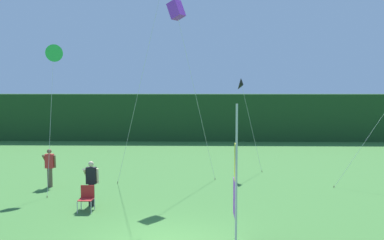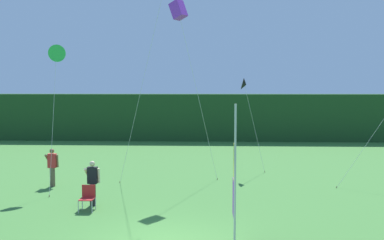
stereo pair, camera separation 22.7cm
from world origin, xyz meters
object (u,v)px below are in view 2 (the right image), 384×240
at_px(banner_flag, 234,178).
at_px(person_near_banner, 93,182).
at_px(folding_chair, 88,196).
at_px(kite_green_delta_5, 56,54).
at_px(kite_black_delta_1, 244,85).
at_px(person_mid_field, 52,166).
at_px(kite_purple_box_2, 178,11).

bearing_deg(banner_flag, person_near_banner, 142.39).
bearing_deg(folding_chair, person_near_banner, 89.14).
height_order(person_near_banner, kite_green_delta_5, kite_green_delta_5).
distance_m(banner_flag, folding_chair, 6.08).
xyz_separation_m(kite_black_delta_1, kite_green_delta_5, (-8.55, -3.18, 1.35)).
height_order(banner_flag, person_mid_field, banner_flag).
height_order(person_mid_field, kite_purple_box_2, kite_purple_box_2).
distance_m(folding_chair, kite_black_delta_1, 10.34).
bearing_deg(person_mid_field, kite_green_delta_5, 78.55).
bearing_deg(kite_green_delta_5, kite_purple_box_2, 1.88).
distance_m(person_near_banner, kite_black_delta_1, 9.74).
bearing_deg(folding_chair, banner_flag, -32.59).
bearing_deg(banner_flag, kite_green_delta_5, 135.32).
bearing_deg(folding_chair, kite_black_delta_1, 50.55).
bearing_deg(kite_purple_box_2, person_mid_field, -172.66).
xyz_separation_m(person_near_banner, folding_chair, (-0.01, -0.65, -0.37)).
distance_m(kite_black_delta_1, kite_green_delta_5, 9.22).
distance_m(banner_flag, person_near_banner, 6.37).
bearing_deg(folding_chair, kite_purple_box_2, 56.23).
distance_m(person_near_banner, folding_chair, 0.75).
xyz_separation_m(banner_flag, person_mid_field, (-7.58, 6.86, -0.99)).
bearing_deg(kite_black_delta_1, person_mid_field, -156.79).
relative_size(person_mid_field, folding_chair, 1.88).
height_order(banner_flag, kite_purple_box_2, kite_purple_box_2).
bearing_deg(person_near_banner, folding_chair, -90.86).
distance_m(folding_chair, kite_green_delta_5, 7.21).
bearing_deg(kite_black_delta_1, kite_purple_box_2, -136.33).
distance_m(banner_flag, kite_green_delta_5, 11.22).
xyz_separation_m(banner_flag, folding_chair, (-4.99, 3.19, -1.37)).
height_order(kite_black_delta_1, kite_green_delta_5, kite_green_delta_5).
bearing_deg(kite_purple_box_2, kite_black_delta_1, 43.67).
xyz_separation_m(person_mid_field, kite_green_delta_5, (0.11, 0.53, 4.93)).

